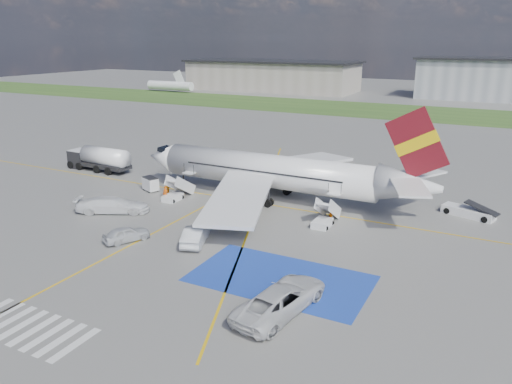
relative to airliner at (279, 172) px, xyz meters
The scene contains 22 objects.
ground 14.48m from the airliner, 96.14° to the right, with size 400.00×400.00×0.00m, color #60605E.
grass_strip 81.08m from the airliner, 91.06° to the left, with size 400.00×30.00×0.01m, color #2D4C1E.
taxiway_line_main 4.21m from the airliner, 126.97° to the right, with size 120.00×0.20×0.01m, color gold.
taxiway_line_cross 25.10m from the airliner, 105.17° to the right, with size 0.20×60.00×0.01m, color gold.
taxiway_line_diag 4.21m from the airliner, 126.97° to the right, with size 0.20×60.00×0.01m, color gold.
staging_box 20.19m from the airliner, 64.74° to the right, with size 14.00×8.00×0.01m, color #1B3BA2.
crosswalk 32.35m from the airliner, 95.90° to the right, with size 9.00×4.00×0.01m.
terminal_west 129.04m from the airliner, 115.97° to the left, with size 60.00×22.00×10.00m, color gray.
terminal_centre 122.43m from the airliner, 81.31° to the left, with size 48.00×18.00×12.00m, color gray.
airliner is the anchor object (origin of this frame).
airstairs_fwd 12.52m from the airliner, 154.30° to the right, with size 1.90×5.20×3.60m.
airstairs_aft 9.59m from the airliner, 35.25° to the right, with size 1.90×5.20×3.60m.
fuel_tanker 28.59m from the airliner, behind, with size 10.30×3.27×3.47m.
gpu_cart 16.41m from the airliner, 166.17° to the right, with size 2.43×2.01×1.75m.
belt_loader 20.98m from the airliner, 12.04° to the left, with size 5.91×3.36×1.71m.
car_silver_a 19.40m from the airliner, 112.78° to the right, with size 1.74×4.32×1.47m, color silver.
car_silver_b 15.43m from the airliner, 95.35° to the right, with size 1.79×5.14×1.69m, color #B3B6BB.
van_white_a 24.89m from the airliner, 64.74° to the right, with size 3.07×6.65×2.49m, color silver.
van_white_b 18.85m from the airliner, 139.47° to the right, with size 2.39×5.89×2.31m, color silver.
crew_fwd 13.48m from the airliner, 152.75° to the right, with size 0.62×0.41×1.70m, color #E0580B.
crew_nose 13.98m from the airliner, 163.43° to the right, with size 0.85×0.66×1.74m, color orange.
crew_aft 9.29m from the airliner, 28.16° to the right, with size 0.94×0.39×1.60m, color orange.
Camera 1 is at (24.65, -36.55, 18.20)m, focal length 35.00 mm.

